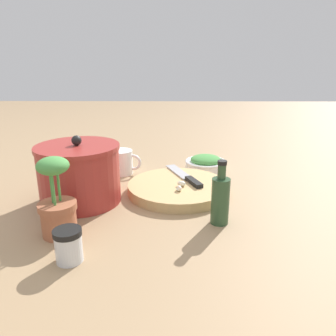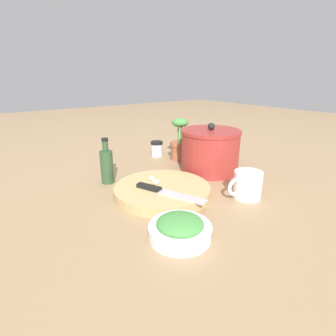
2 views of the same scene
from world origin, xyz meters
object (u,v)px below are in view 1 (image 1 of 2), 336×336
(cutting_board, at_px, (178,188))
(stock_pot, at_px, (79,174))
(herb_bowl, at_px, (206,163))
(garlic_cloves, at_px, (180,186))
(oil_bottle, at_px, (220,199))
(potted_herb, at_px, (57,204))
(coffee_mug, at_px, (121,162))
(chef_knife, at_px, (186,176))
(spice_jar, at_px, (69,245))

(cutting_board, relative_size, stock_pot, 1.33)
(herb_bowl, height_order, stock_pot, stock_pot)
(cutting_board, height_order, garlic_cloves, garlic_cloves)
(oil_bottle, bearing_deg, garlic_cloves, 30.95)
(potted_herb, bearing_deg, coffee_mug, -10.34)
(herb_bowl, xyz_separation_m, coffee_mug, (-0.05, 0.31, 0.02))
(cutting_board, distance_m, herb_bowl, 0.25)
(garlic_cloves, bearing_deg, chef_knife, -11.55)
(chef_knife, xyz_separation_m, herb_bowl, (0.18, -0.08, -0.01))
(herb_bowl, bearing_deg, coffee_mug, 98.86)
(cutting_board, xyz_separation_m, spice_jar, (-0.38, 0.23, 0.02))
(potted_herb, bearing_deg, chef_knife, -44.31)
(chef_knife, height_order, oil_bottle, oil_bottle)
(spice_jar, height_order, stock_pot, stock_pot)
(chef_knife, xyz_separation_m, potted_herb, (-0.32, 0.31, 0.04))
(coffee_mug, bearing_deg, chef_knife, -118.77)
(spice_jar, bearing_deg, coffee_mug, -2.67)
(oil_bottle, bearing_deg, spice_jar, 117.37)
(spice_jar, relative_size, potted_herb, 0.37)
(chef_knife, bearing_deg, garlic_cloves, -124.40)
(garlic_cloves, height_order, coffee_mug, coffee_mug)
(herb_bowl, height_order, potted_herb, potted_herb)
(spice_jar, xyz_separation_m, coffee_mug, (0.55, -0.03, 0.01))
(garlic_cloves, bearing_deg, spice_jar, 144.64)
(herb_bowl, distance_m, spice_jar, 0.69)
(chef_knife, bearing_deg, coffee_mug, 128.38)
(cutting_board, distance_m, spice_jar, 0.44)
(coffee_mug, height_order, potted_herb, potted_herb)
(herb_bowl, distance_m, stock_pot, 0.50)
(cutting_board, xyz_separation_m, stock_pot, (-0.07, 0.29, 0.07))
(potted_herb, bearing_deg, oil_bottle, -80.59)
(chef_knife, relative_size, oil_bottle, 1.38)
(chef_knife, bearing_deg, spice_jar, -143.77)
(garlic_cloves, distance_m, stock_pot, 0.30)
(coffee_mug, bearing_deg, spice_jar, 177.33)
(chef_knife, distance_m, coffee_mug, 0.26)
(cutting_board, relative_size, coffee_mug, 2.58)
(oil_bottle, relative_size, potted_herb, 0.86)
(garlic_cloves, distance_m, spice_jar, 0.41)
(cutting_board, height_order, coffee_mug, coffee_mug)
(chef_knife, relative_size, garlic_cloves, 3.66)
(garlic_cloves, bearing_deg, potted_herb, 127.66)
(spice_jar, distance_m, potted_herb, 0.13)
(herb_bowl, bearing_deg, stock_pot, 127.17)
(garlic_cloves, bearing_deg, coffee_mug, 43.82)
(cutting_board, bearing_deg, potted_herb, 132.95)
(garlic_cloves, bearing_deg, cutting_board, 7.40)
(cutting_board, distance_m, stock_pot, 0.30)
(cutting_board, distance_m, potted_herb, 0.40)
(cutting_board, relative_size, garlic_cloves, 5.04)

